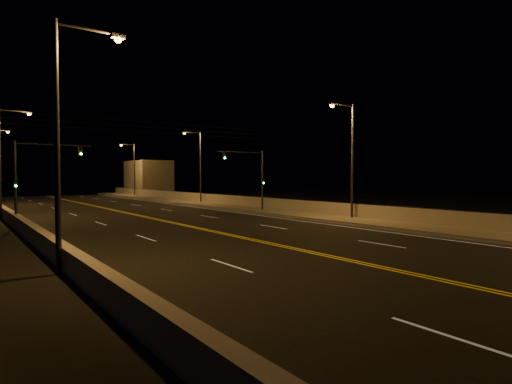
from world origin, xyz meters
TOP-DOWN VIEW (x-y plane):
  - road at (0.00, 20.00)m, footprint 18.00×120.00m
  - sidewalk at (10.80, 20.00)m, footprint 3.60×120.00m
  - curb at (8.93, 20.00)m, footprint 0.14×120.00m
  - parapet_wall at (12.45, 20.00)m, footprint 0.30×120.00m
  - jersey_barrier at (-9.84, 20.00)m, footprint 0.45×120.00m
  - distant_building_right at (16.50, 73.67)m, footprint 6.00×10.00m
  - parapet_rail at (12.45, 20.00)m, footprint 0.06×120.00m
  - lane_markings at (0.00, 19.93)m, footprint 17.32×116.00m
  - streetlight_1 at (11.52, 19.07)m, footprint 2.55×0.28m
  - streetlight_2 at (11.52, 43.83)m, footprint 2.55×0.28m
  - streetlight_3 at (11.52, 67.75)m, footprint 2.55×0.28m
  - streetlight_4 at (-9.92, 12.87)m, footprint 2.55×0.28m
  - streetlight_5 at (-9.92, 36.55)m, footprint 2.55×0.28m
  - traffic_signal_right at (9.98, 29.70)m, footprint 5.11×0.31m
  - traffic_signal_left at (-8.78, 29.70)m, footprint 5.11×0.31m
  - overhead_wires at (0.00, 29.50)m, footprint 22.00×0.03m

SIDE VIEW (x-z plane):
  - road at x=0.00m, z-range 0.00..0.02m
  - lane_markings at x=0.00m, z-range 0.02..0.02m
  - curb at x=8.93m, z-range 0.00..0.15m
  - sidewalk at x=10.80m, z-range 0.00..0.30m
  - jersey_barrier at x=-9.84m, z-range 0.00..0.89m
  - parapet_wall at x=12.45m, z-range 0.30..1.30m
  - parapet_rail at x=12.45m, z-range 1.30..1.36m
  - distant_building_right at x=16.50m, z-range 0.00..6.35m
  - traffic_signal_right at x=9.98m, z-range 0.80..6.72m
  - traffic_signal_left at x=-8.78m, z-range 0.80..6.72m
  - streetlight_1 at x=11.52m, z-range 0.71..9.67m
  - streetlight_2 at x=11.52m, z-range 0.71..9.67m
  - streetlight_3 at x=11.52m, z-range 0.71..9.67m
  - streetlight_4 at x=-9.92m, z-range 0.71..9.67m
  - streetlight_5 at x=-9.92m, z-range 0.71..9.67m
  - overhead_wires at x=0.00m, z-range 6.98..7.81m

